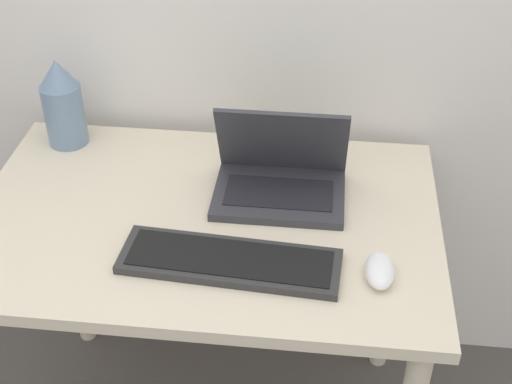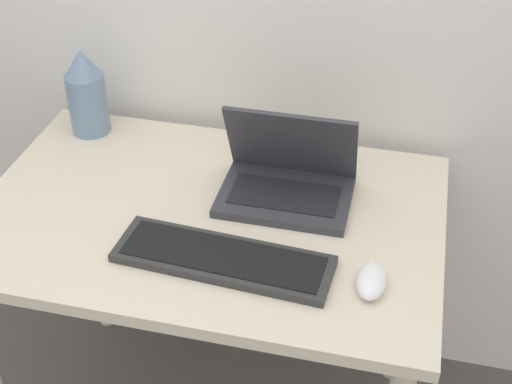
{
  "view_description": "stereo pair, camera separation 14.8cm",
  "coord_description": "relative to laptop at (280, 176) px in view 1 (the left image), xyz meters",
  "views": [
    {
      "loc": [
        0.25,
        -0.88,
        1.74
      ],
      "look_at": [
        0.12,
        0.31,
        0.86
      ],
      "focal_mm": 50.0,
      "sensor_mm": 36.0,
      "label": 1
    },
    {
      "loc": [
        0.4,
        -0.85,
        1.74
      ],
      "look_at": [
        0.12,
        0.31,
        0.86
      ],
      "focal_mm": 50.0,
      "sensor_mm": 36.0,
      "label": 2
    }
  ],
  "objects": [
    {
      "name": "keyboard",
      "position": [
        -0.08,
        -0.26,
        -0.04
      ],
      "size": [
        0.46,
        0.17,
        0.02
      ],
      "color": "#2D2D2D",
      "rests_on": "desk"
    },
    {
      "name": "vase",
      "position": [
        -0.56,
        0.16,
        0.06
      ],
      "size": [
        0.1,
        0.1,
        0.23
      ],
      "color": "slate",
      "rests_on": "desk"
    },
    {
      "name": "desk",
      "position": [
        -0.16,
        -0.1,
        -0.16
      ],
      "size": [
        1.04,
        0.69,
        0.76
      ],
      "color": "beige",
      "rests_on": "ground_plane"
    },
    {
      "name": "mouse",
      "position": [
        0.22,
        -0.26,
        -0.03
      ],
      "size": [
        0.06,
        0.11,
        0.04
      ],
      "color": "white",
      "rests_on": "desk"
    },
    {
      "name": "laptop",
      "position": [
        0.0,
        0.0,
        0.0
      ],
      "size": [
        0.3,
        0.21,
        0.21
      ],
      "color": "#333338",
      "rests_on": "desk"
    }
  ]
}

